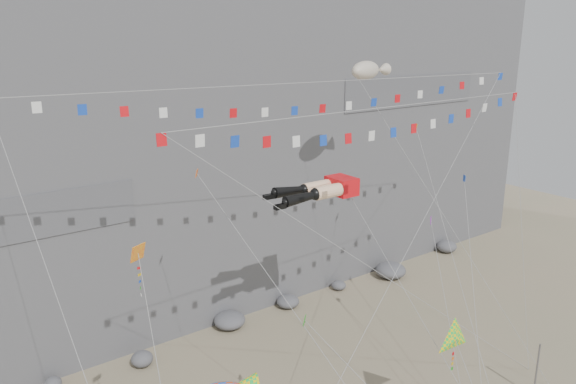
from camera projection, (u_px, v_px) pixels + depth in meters
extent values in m
cube|color=slate|center=(137.00, 15.00, 51.16)|extent=(80.00, 28.00, 50.00)
cylinder|color=slate|center=(537.00, 370.00, 36.96)|extent=(0.12, 0.12, 3.92)
cube|color=red|center=(342.00, 186.00, 37.61)|extent=(1.48, 2.01, 1.18)
cylinder|color=#FFCA9F|center=(328.00, 192.00, 36.18)|extent=(2.00, 0.90, 0.87)
sphere|color=black|center=(315.00, 194.00, 35.61)|extent=(0.80, 0.80, 0.80)
cone|color=black|center=(301.00, 198.00, 34.97)|extent=(2.39, 0.76, 0.81)
cube|color=black|center=(280.00, 207.00, 34.14)|extent=(0.77, 0.35, 0.29)
cylinder|color=#FFCA9F|center=(316.00, 188.00, 37.10)|extent=(2.00, 0.90, 0.87)
sphere|color=black|center=(304.00, 190.00, 36.53)|extent=(0.80, 0.80, 0.80)
cone|color=black|center=(290.00, 191.00, 35.84)|extent=(2.41, 0.76, 0.87)
cube|color=black|center=(269.00, 197.00, 34.97)|extent=(0.77, 0.35, 0.29)
cylinder|color=gray|center=(424.00, 327.00, 32.88)|extent=(0.03, 0.03, 21.06)
cylinder|color=gray|center=(263.00, 306.00, 27.96)|extent=(0.03, 0.03, 28.70)
cylinder|color=gray|center=(466.00, 256.00, 35.56)|extent=(0.03, 0.03, 23.36)
cube|color=slate|center=(529.00, 369.00, 40.45)|extent=(0.16, 0.16, 0.10)
cylinder|color=gray|center=(455.00, 223.00, 39.78)|extent=(0.03, 0.03, 25.57)
cylinder|color=gray|center=(313.00, 339.00, 29.61)|extent=(0.03, 0.03, 23.03)
cylinder|color=gray|center=(451.00, 333.00, 34.77)|extent=(0.03, 0.03, 16.11)
cylinder|color=gray|center=(459.00, 277.00, 35.77)|extent=(0.03, 0.03, 23.56)
cylinder|color=gray|center=(475.00, 304.00, 35.96)|extent=(0.03, 0.03, 18.74)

